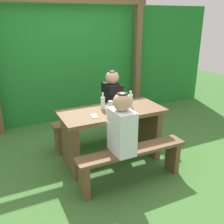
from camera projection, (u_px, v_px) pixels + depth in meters
The scene contains 13 objects.
ground_plane at pixel (112, 160), 3.70m from camera, with size 12.00×12.00×0.00m, color #3C6D2F.
hedge_backdrop at pixel (63, 61), 5.27m from camera, with size 6.40×0.99×2.16m, color #20792B.
pergola_post_right at pixel (137, 61), 5.29m from camera, with size 0.12×0.12×2.16m, color brown.
pergola_crossbeam at pixel (69, 0), 4.33m from camera, with size 3.00×0.10×0.10m, color brown.
picnic_table at pixel (112, 127), 3.52m from camera, with size 1.40×0.64×0.77m.
bench_near at pixel (132, 159), 3.11m from camera, with size 1.40×0.24×0.46m.
bench_far at pixel (97, 125), 4.06m from camera, with size 1.40×0.24×0.46m.
person_white_shirt at pixel (122, 126), 2.89m from camera, with size 0.25×0.35×0.72m.
person_black_coat at pixel (112, 95), 4.01m from camera, with size 0.25×0.35×0.72m.
drinking_glass at pixel (110, 104), 3.52m from camera, with size 0.07×0.07×0.09m, color silver.
bottle_left at pixel (103, 103), 3.44m from camera, with size 0.06×0.06×0.23m.
bottle_right at pixel (130, 101), 3.47m from camera, with size 0.06×0.06×0.24m.
cell_phone at pixel (94, 116), 3.21m from camera, with size 0.07×0.14×0.01m, color silver.
Camera 1 is at (-1.40, -2.90, 1.94)m, focal length 41.18 mm.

